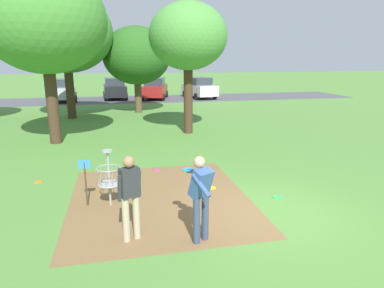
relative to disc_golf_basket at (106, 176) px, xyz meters
name	(u,v)px	position (x,y,z in m)	size (l,w,h in m)	color
ground_plane	(269,213)	(3.62, -1.26, -0.75)	(160.00, 160.00, 0.00)	#518438
dirt_tee_pad	(160,198)	(1.28, 0.14, -0.75)	(4.43, 5.10, 0.01)	brown
disc_golf_basket	(106,176)	(0.00, 0.00, 0.00)	(0.98, 0.58, 1.39)	#9E9EA3
player_foreground_watching	(201,193)	(1.80, -2.08, 0.23)	(0.50, 1.17, 1.71)	#384260
player_throwing	(130,194)	(0.49, -1.75, 0.21)	(0.50, 0.45, 1.71)	tan
frisbee_by_tee	(38,182)	(-2.00, 2.05, -0.74)	(0.22, 0.22, 0.02)	orange
frisbee_mid_grass	(277,197)	(4.23, -0.46, -0.74)	(0.25, 0.25, 0.02)	green
frisbee_far_left	(212,188)	(2.77, 0.52, -0.74)	(0.23, 0.23, 0.02)	gold
frisbee_far_right	(157,170)	(1.46, 2.35, -0.74)	(0.22, 0.22, 0.02)	#E53D99
tree_near_right	(188,37)	(3.61, 7.69, 3.65)	(3.54, 3.54, 5.95)	#422D1E
tree_mid_left	(65,32)	(-2.35, 13.26, 4.15)	(5.34, 5.34, 7.19)	#422D1E
tree_mid_center	(137,56)	(1.70, 14.63, 2.89)	(4.31, 4.31, 5.49)	brown
tree_mid_right	(44,21)	(-2.27, 6.93, 4.13)	(4.83, 4.83, 6.96)	#422D1E
parking_lot_strip	(155,99)	(3.62, 22.25, -0.75)	(36.00, 6.00, 0.01)	#4C4C51
parked_car_leftmost	(64,90)	(-4.01, 22.31, 0.17)	(2.28, 4.36, 1.84)	#B2B7BC
parked_car_center_left	(115,88)	(0.17, 22.97, 0.17)	(2.16, 4.30, 1.84)	black
parked_car_center_right	(155,88)	(3.66, 22.26, 0.17)	(2.77, 4.51, 1.84)	maroon
parked_car_rightmost	(199,88)	(7.63, 22.02, 0.17)	(2.60, 4.48, 1.84)	silver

